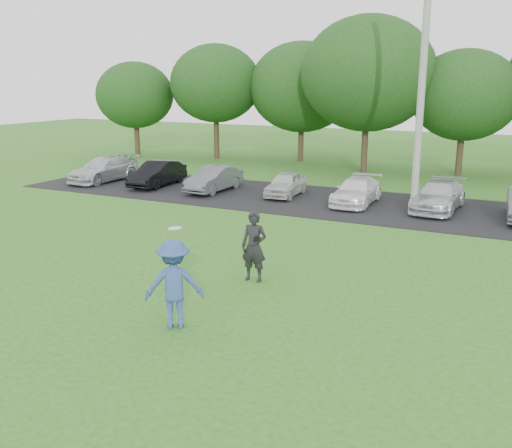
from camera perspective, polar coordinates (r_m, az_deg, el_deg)
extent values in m
plane|color=#2A631C|center=(13.30, -6.73, -8.80)|extent=(100.00, 100.00, 0.00)
cube|color=black|center=(24.74, 9.74, 1.99)|extent=(32.00, 6.50, 0.03)
cylinder|color=#999A95|center=(23.13, 16.34, 14.33)|extent=(0.28, 0.28, 10.87)
imported|color=#344F94|center=(12.28, -8.20, -5.96)|extent=(1.45, 1.31, 1.95)
cylinder|color=white|center=(11.53, -8.12, -0.41)|extent=(0.27, 0.27, 0.07)
imported|color=black|center=(14.94, -0.20, -2.26)|extent=(0.72, 0.50, 1.88)
cube|color=black|center=(14.63, 0.12, -1.49)|extent=(0.15, 0.11, 0.10)
imported|color=silver|center=(30.82, -14.97, 5.32)|extent=(1.93, 4.34, 1.24)
imported|color=black|center=(28.84, -9.82, 4.99)|extent=(1.49, 3.77, 1.22)
imported|color=#585C60|center=(27.09, -4.22, 4.51)|extent=(1.39, 3.59, 1.16)
imported|color=silver|center=(26.00, 3.00, 4.01)|extent=(1.46, 3.21, 1.07)
imported|color=white|center=(24.64, 10.02, 3.26)|extent=(1.57, 3.76, 1.09)
imported|color=silver|center=(24.23, 17.79, 2.70)|extent=(1.87, 4.11, 1.17)
cylinder|color=#38281C|center=(40.52, -11.79, 8.19)|extent=(0.36, 0.36, 2.20)
ellipsoid|color=#214C19|center=(40.32, -12.02, 12.50)|extent=(5.20, 5.20, 4.42)
cylinder|color=#38281C|center=(38.59, -3.97, 8.53)|extent=(0.36, 0.36, 2.70)
ellipsoid|color=#214C19|center=(38.40, -4.06, 13.85)|extent=(5.94, 5.94, 5.05)
cylinder|color=#38281C|center=(37.48, 4.50, 7.97)|extent=(0.36, 0.36, 2.20)
ellipsoid|color=#214C19|center=(37.26, 4.61, 13.49)|extent=(6.68, 6.68, 5.68)
cylinder|color=#38281C|center=(33.23, 10.79, 7.39)|extent=(0.36, 0.36, 2.70)
ellipsoid|color=#214C19|center=(33.01, 11.13, 14.53)|extent=(7.42, 7.42, 6.31)
cylinder|color=#38281C|center=(33.69, 19.68, 6.48)|extent=(0.36, 0.36, 2.20)
ellipsoid|color=#214C19|center=(33.45, 20.16, 12.01)|extent=(5.76, 5.76, 4.90)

